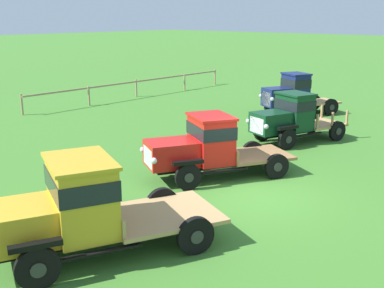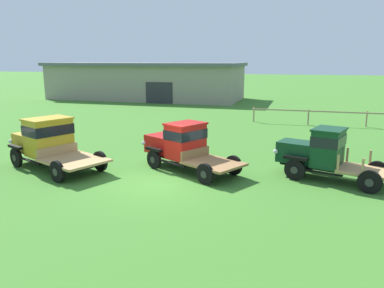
# 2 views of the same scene
# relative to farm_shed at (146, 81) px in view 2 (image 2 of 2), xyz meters

# --- Properties ---
(ground_plane) EXTENTS (240.00, 240.00, 0.00)m
(ground_plane) POSITION_rel_farm_shed_xyz_m (13.88, -30.68, -2.27)
(ground_plane) COLOR #3D7528
(farm_shed) EXTENTS (24.16, 9.75, 4.50)m
(farm_shed) POSITION_rel_farm_shed_xyz_m (0.00, 0.00, 0.00)
(farm_shed) COLOR gray
(farm_shed) RESTS_ON ground
(paddock_fence) EXTENTS (16.56, 0.65, 1.18)m
(paddock_fence) POSITION_rel_farm_shed_xyz_m (23.73, -14.54, -1.39)
(paddock_fence) COLOR #997F60
(paddock_fence) RESTS_ON ground
(vintage_truck_second_in_line) EXTENTS (5.78, 3.97, 2.29)m
(vintage_truck_second_in_line) POSITION_rel_farm_shed_xyz_m (8.13, -29.98, -1.06)
(vintage_truck_second_in_line) COLOR black
(vintage_truck_second_in_line) RESTS_ON ground
(vintage_truck_midrow_center) EXTENTS (5.24, 3.84, 2.14)m
(vintage_truck_midrow_center) POSITION_rel_farm_shed_xyz_m (14.18, -28.59, -1.15)
(vintage_truck_midrow_center) COLOR black
(vintage_truck_midrow_center) RESTS_ON ground
(vintage_truck_far_side) EXTENTS (4.79, 2.86, 2.15)m
(vintage_truck_far_side) POSITION_rel_farm_shed_xyz_m (20.16, -28.29, -1.15)
(vintage_truck_far_side) COLOR black
(vintage_truck_far_side) RESTS_ON ground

